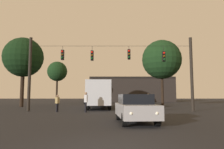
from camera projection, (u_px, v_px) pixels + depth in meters
name	position (u px, v px, depth m)	size (l,w,h in m)	color
ground_plane	(111.00, 106.00, 29.88)	(168.00, 168.00, 0.00)	black
overhead_signal_span	(111.00, 69.00, 20.11)	(15.57, 0.44, 7.00)	black
city_bus	(99.00, 92.00, 25.64)	(2.92, 11.08, 3.00)	#B7BCC6
car_near_right	(135.00, 108.00, 11.53)	(2.10, 4.44, 1.52)	#99999E
car_far_left	(90.00, 99.00, 37.96)	(1.94, 4.38, 1.52)	#2D2D33
pedestrian_crossing_left	(148.00, 102.00, 19.58)	(0.33, 0.41, 1.63)	black
pedestrian_crossing_center	(86.00, 101.00, 18.75)	(0.28, 0.38, 1.76)	black
pedestrian_crossing_right	(57.00, 102.00, 19.23)	(0.34, 0.42, 1.53)	black
corner_building	(131.00, 90.00, 53.47)	(19.67, 10.59, 5.82)	black
tree_left_silhouette	(162.00, 60.00, 30.82)	(5.65, 5.65, 9.49)	black
tree_behind_building	(57.00, 72.00, 39.93)	(3.69, 3.69, 7.85)	black
tree_right_far	(23.00, 57.00, 28.58)	(5.27, 5.27, 9.23)	black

